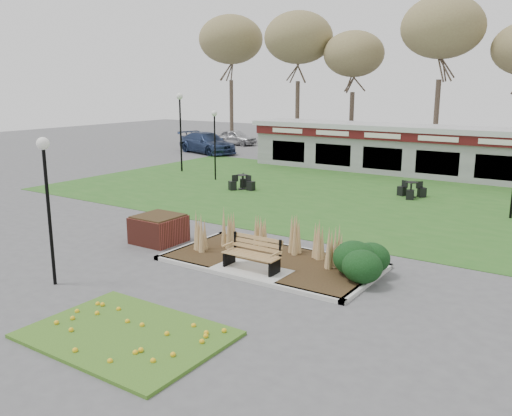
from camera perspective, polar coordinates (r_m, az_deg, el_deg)
The scene contains 16 objects.
ground at distance 15.47m, azimuth -0.82°, elevation -7.08°, with size 100.00×100.00×0.00m, color #515154.
lawn at distance 25.89m, azimuth 14.45°, elevation 0.75°, with size 34.00×16.00×0.02m, color #275C1D.
flower_bed at distance 12.24m, azimuth -13.46°, elevation -12.71°, with size 4.20×3.00×0.16m.
planting_bed at distance 15.82m, azimuth 5.80°, elevation -5.28°, with size 6.75×3.40×1.27m.
park_bench at distance 15.48m, azimuth -0.30°, elevation -4.77°, with size 1.70×0.66×0.93m.
brick_planter at distance 18.75m, azimuth -10.20°, elevation -2.16°, with size 1.50×1.50×0.95m.
food_pavilion at distance 33.19m, azimuth 19.25°, elevation 5.61°, with size 24.60×3.40×2.90m.
tree_backdrop at distance 40.92m, azimuth 23.03°, elevation 16.25°, with size 47.24×5.24×10.36m.
lamp_post_near_left at distance 15.05m, azimuth -21.24°, elevation 2.89°, with size 0.33×0.33×3.97m.
lamp_post_mid_left at distance 30.32m, azimuth -4.38°, elevation 8.23°, with size 0.32×0.32×3.88m.
lamp_post_far_left at distance 33.52m, azimuth -7.99°, elevation 9.70°, with size 0.40×0.40×4.76m.
bistro_set_a at distance 26.78m, azimuth 16.02°, elevation 1.61°, with size 1.36×1.33×0.74m.
bistro_set_b at distance 27.76m, azimuth -1.45°, elevation 2.51°, with size 1.24×1.40×0.75m.
car_silver at distance 48.38m, azimuth -2.20°, elevation 7.45°, with size 1.58×3.93×1.34m, color #ADAEB2.
car_black at distance 42.88m, azimuth 9.83°, elevation 6.70°, with size 1.63×4.67×1.54m, color black.
car_blue at distance 42.64m, azimuth -5.18°, elevation 6.84°, with size 2.25×5.54×1.61m, color navy.
Camera 1 is at (8.27, -11.95, 5.30)m, focal length 38.00 mm.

